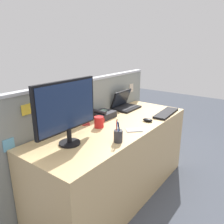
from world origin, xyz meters
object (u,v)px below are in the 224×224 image
laptop (124,104)px  cell_phone_silver_slab (134,130)px  computer_mouse_right_hand (148,120)px  pen_cup (118,136)px  cell_phone_red_case (86,123)px  desktop_monitor (67,108)px  keyboard_main (166,113)px  desk_phone (104,114)px  coffee_mug (99,122)px

laptop → cell_phone_silver_slab: size_ratio=2.30×
computer_mouse_right_hand → pen_cup: bearing=178.1°
cell_phone_red_case → cell_phone_silver_slab: bearing=-32.1°
pen_cup → cell_phone_red_case: bearing=72.7°
laptop → pen_cup: 0.94m
desktop_monitor → cell_phone_red_case: bearing=27.1°
laptop → keyboard_main: laptop is taller
computer_mouse_right_hand → desktop_monitor: bearing=157.5°
computer_mouse_right_hand → desk_phone: bearing=105.5°
pen_cup → cell_phone_silver_slab: 0.28m
keyboard_main → laptop: bearing=96.6°
desktop_monitor → keyboard_main: size_ratio=1.29×
keyboard_main → coffee_mug: 0.81m
desk_phone → cell_phone_red_case: desk_phone is taller
computer_mouse_right_hand → cell_phone_red_case: (-0.40, 0.46, -0.01)m
laptop → cell_phone_silver_slab: (-0.53, -0.46, -0.05)m
desktop_monitor → cell_phone_red_case: (0.41, 0.21, -0.28)m
computer_mouse_right_hand → coffee_mug: (-0.41, 0.29, 0.03)m
desk_phone → keyboard_main: desk_phone is taller
laptop → desk_phone: 0.41m
cell_phone_red_case → coffee_mug: bearing=-47.0°
desk_phone → keyboard_main: (0.50, -0.48, -0.02)m
pen_cup → coffee_mug: bearing=64.7°
laptop → computer_mouse_right_hand: size_ratio=3.24×
desktop_monitor → pen_cup: desktop_monitor is taller
desktop_monitor → desk_phone: 0.72m
pen_cup → cell_phone_silver_slab: (0.27, 0.02, -0.05)m
cell_phone_red_case → desktop_monitor: bearing=-109.3°
pen_cup → cell_phone_red_case: (0.15, 0.49, -0.05)m
desk_phone → pen_cup: bearing=-130.2°
desk_phone → cell_phone_red_case: 0.24m
cell_phone_red_case → cell_phone_silver_slab: (0.12, -0.48, 0.00)m
keyboard_main → computer_mouse_right_hand: 0.34m
computer_mouse_right_hand → cell_phone_red_case: 0.61m
laptop → desk_phone: laptop is taller
desk_phone → cell_phone_red_case: (-0.24, 0.03, -0.03)m
pen_cup → computer_mouse_right_hand: bearing=3.8°
desktop_monitor → cell_phone_silver_slab: size_ratio=3.99×
pen_cup → cell_phone_red_case: pen_cup is taller
cell_phone_red_case → cell_phone_silver_slab: same height
cell_phone_silver_slab → cell_phone_red_case: bearing=60.3°
coffee_mug → computer_mouse_right_hand: bearing=-35.2°
computer_mouse_right_hand → coffee_mug: size_ratio=0.80×
desktop_monitor → laptop: (1.06, 0.20, -0.23)m
computer_mouse_right_hand → laptop: bearing=55.5°
desk_phone → pen_cup: size_ratio=1.18×
laptop → coffee_mug: size_ratio=2.58×
desk_phone → coffee_mug: coffee_mug is taller
computer_mouse_right_hand → pen_cup: size_ratio=0.54×
cell_phone_silver_slab → coffee_mug: coffee_mug is taller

